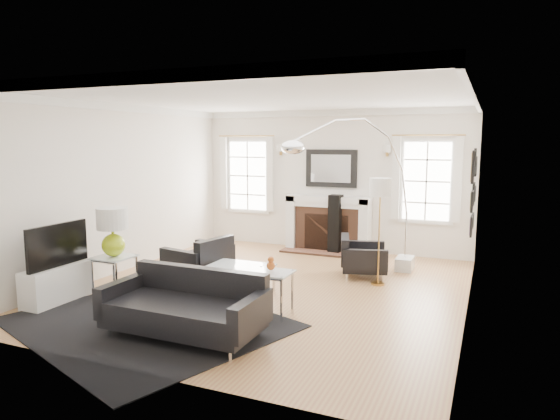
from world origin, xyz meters
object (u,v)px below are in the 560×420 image
at_px(armchair_left, 201,261).
at_px(armchair_right, 361,258).
at_px(sofa, 187,308).
at_px(coffee_table, 235,270).
at_px(arc_floor_lamp, 352,188).
at_px(gourd_lamp, 113,229).
at_px(fireplace, 328,224).

xyz_separation_m(armchair_left, armchair_right, (2.21, 1.33, -0.03)).
xyz_separation_m(sofa, coffee_table, (-0.19, 1.53, 0.05)).
xyz_separation_m(armchair_left, arc_floor_lamp, (2.04, 1.34, 1.10)).
bearing_deg(arc_floor_lamp, gourd_lamp, -140.31).
relative_size(fireplace, armchair_right, 1.76).
bearing_deg(armchair_right, coffee_table, -128.93).
bearing_deg(sofa, arc_floor_lamp, 72.40).
distance_m(sofa, coffee_table, 1.54).
bearing_deg(armchair_right, arc_floor_lamp, 175.74).
bearing_deg(sofa, coffee_table, 97.11).
xyz_separation_m(armchair_left, gourd_lamp, (-0.81, -1.02, 0.63)).
height_order(fireplace, armchair_left, fireplace).
distance_m(armchair_left, coffee_table, 0.91).
xyz_separation_m(armchair_right, coffee_table, (-1.39, -1.72, 0.07)).
height_order(fireplace, coffee_table, fireplace).
distance_m(fireplace, arc_floor_lamp, 2.00).
bearing_deg(fireplace, arc_floor_lamp, -60.07).
bearing_deg(armchair_right, fireplace, 124.14).
distance_m(armchair_left, gourd_lamp, 1.45).
relative_size(coffee_table, gourd_lamp, 1.30).
bearing_deg(arc_floor_lamp, sofa, -107.60).
distance_m(coffee_table, gourd_lamp, 1.84).
relative_size(fireplace, armchair_left, 1.65).
height_order(fireplace, arc_floor_lamp, arc_floor_lamp).
relative_size(fireplace, gourd_lamp, 2.43).
relative_size(sofa, armchair_right, 1.91).
bearing_deg(fireplace, coffee_table, -95.76).
bearing_deg(fireplace, sofa, -91.68).
distance_m(armchair_right, arc_floor_lamp, 1.14).
relative_size(sofa, arc_floor_lamp, 0.70).
relative_size(armchair_right, arc_floor_lamp, 0.36).
height_order(gourd_lamp, arc_floor_lamp, arc_floor_lamp).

